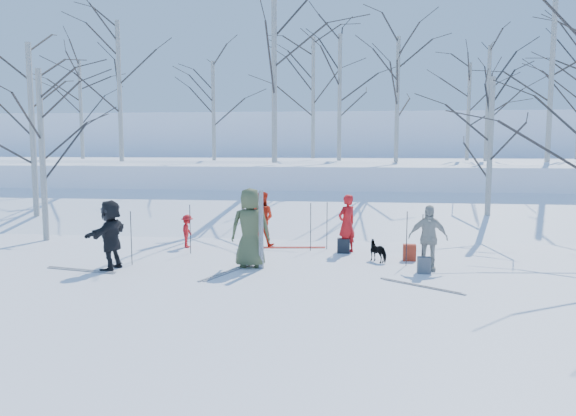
# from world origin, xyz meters

# --- Properties ---
(ground) EXTENTS (120.00, 120.00, 0.00)m
(ground) POSITION_xyz_m (0.00, 0.00, 0.00)
(ground) COLOR white
(ground) RESTS_ON ground
(snow_ramp) EXTENTS (70.00, 9.49, 4.12)m
(snow_ramp) POSITION_xyz_m (0.00, 7.00, 0.15)
(snow_ramp) COLOR white
(snow_ramp) RESTS_ON ground
(snow_plateau) EXTENTS (70.00, 18.00, 2.20)m
(snow_plateau) POSITION_xyz_m (0.00, 17.00, 1.00)
(snow_plateau) COLOR white
(snow_plateau) RESTS_ON ground
(far_hill) EXTENTS (90.00, 30.00, 6.00)m
(far_hill) POSITION_xyz_m (0.00, 38.00, 2.00)
(far_hill) COLOR white
(far_hill) RESTS_ON ground
(skier_olive_center) EXTENTS (1.01, 0.72, 1.93)m
(skier_olive_center) POSITION_xyz_m (-0.75, 0.15, 0.96)
(skier_olive_center) COLOR #454F2F
(skier_olive_center) RESTS_ON ground
(skier_red_north) EXTENTS (0.69, 0.68, 1.60)m
(skier_red_north) POSITION_xyz_m (1.53, 2.28, 0.80)
(skier_red_north) COLOR red
(skier_red_north) RESTS_ON ground
(skier_redor_behind) EXTENTS (0.83, 0.67, 1.60)m
(skier_redor_behind) POSITION_xyz_m (-0.97, 3.00, 0.80)
(skier_redor_behind) COLOR red
(skier_redor_behind) RESTS_ON ground
(skier_red_seated) EXTENTS (0.38, 0.63, 0.95)m
(skier_red_seated) POSITION_xyz_m (-3.04, 2.47, 0.48)
(skier_red_seated) COLOR red
(skier_red_seated) RESTS_ON ground
(skier_cream_east) EXTENTS (0.93, 0.42, 1.55)m
(skier_cream_east) POSITION_xyz_m (3.46, 0.33, 0.78)
(skier_cream_east) COLOR beige
(skier_cream_east) RESTS_ON ground
(skier_grey_west) EXTENTS (0.65, 1.58, 1.66)m
(skier_grey_west) POSITION_xyz_m (-3.99, -0.48, 0.83)
(skier_grey_west) COLOR black
(skier_grey_west) RESTS_ON ground
(dog) EXTENTS (0.66, 0.67, 0.55)m
(dog) POSITION_xyz_m (2.36, 1.19, 0.27)
(dog) COLOR black
(dog) RESTS_ON ground
(upright_ski_left) EXTENTS (0.10, 0.17, 1.90)m
(upright_ski_left) POSITION_xyz_m (-0.47, -0.06, 0.95)
(upright_ski_left) COLOR silver
(upright_ski_left) RESTS_ON ground
(upright_ski_right) EXTENTS (0.10, 0.23, 1.89)m
(upright_ski_right) POSITION_xyz_m (-0.42, -0.08, 0.95)
(upright_ski_right) COLOR silver
(upright_ski_right) RESTS_ON ground
(ski_pair_a) EXTENTS (1.45, 2.03, 0.02)m
(ski_pair_a) POSITION_xyz_m (-1.21, -0.54, 0.01)
(ski_pair_a) COLOR silver
(ski_pair_a) RESTS_ON ground
(ski_pair_b) EXTENTS (0.69, 1.95, 0.02)m
(ski_pair_b) POSITION_xyz_m (-0.04, 2.78, 0.01)
(ski_pair_b) COLOR red
(ski_pair_b) RESTS_ON ground
(ski_pair_c) EXTENTS (0.99, 1.98, 0.02)m
(ski_pair_c) POSITION_xyz_m (-4.66, -0.69, 0.01)
(ski_pair_c) COLOR silver
(ski_pair_c) RESTS_ON ground
(ski_pair_d) EXTENTS (2.00, 2.09, 0.02)m
(ski_pair_d) POSITION_xyz_m (3.15, -1.23, 0.01)
(ski_pair_d) COLOR silver
(ski_pair_d) RESTS_ON ground
(ski_pole_a) EXTENTS (0.02, 0.02, 1.34)m
(ski_pole_a) POSITION_xyz_m (-2.69, 1.62, 0.67)
(ski_pole_a) COLOR black
(ski_pole_a) RESTS_ON ground
(ski_pole_b) EXTENTS (0.02, 0.02, 1.34)m
(ski_pole_b) POSITION_xyz_m (0.96, 2.68, 0.67)
(ski_pole_b) COLOR black
(ski_pole_b) RESTS_ON ground
(ski_pole_c) EXTENTS (0.02, 0.02, 1.34)m
(ski_pole_c) POSITION_xyz_m (3.33, 0.32, 0.67)
(ski_pole_c) COLOR black
(ski_pole_c) RESTS_ON ground
(ski_pole_d) EXTENTS (0.02, 0.02, 1.34)m
(ski_pole_d) POSITION_xyz_m (-3.70, 0.04, 0.67)
(ski_pole_d) COLOR black
(ski_pole_d) RESTS_ON ground
(ski_pole_e) EXTENTS (0.02, 0.02, 1.34)m
(ski_pole_e) POSITION_xyz_m (3.01, 0.79, 0.67)
(ski_pole_e) COLOR black
(ski_pole_e) RESTS_ON ground
(ski_pole_f) EXTENTS (0.02, 0.02, 1.34)m
(ski_pole_f) POSITION_xyz_m (-4.22, -0.20, 0.67)
(ski_pole_f) COLOR black
(ski_pole_f) RESTS_ON ground
(ski_pole_g) EXTENTS (0.02, 0.02, 1.34)m
(ski_pole_g) POSITION_xyz_m (0.52, 2.42, 0.67)
(ski_pole_g) COLOR black
(ski_pole_g) RESTS_ON ground
(backpack_red) EXTENTS (0.32, 0.22, 0.42)m
(backpack_red) POSITION_xyz_m (3.14, 1.40, 0.21)
(backpack_red) COLOR #9F2B18
(backpack_red) RESTS_ON ground
(backpack_grey) EXTENTS (0.30, 0.20, 0.38)m
(backpack_grey) POSITION_xyz_m (3.35, 0.00, 0.19)
(backpack_grey) COLOR #4E5155
(backpack_grey) RESTS_ON ground
(backpack_dark) EXTENTS (0.34, 0.24, 0.40)m
(backpack_dark) POSITION_xyz_m (1.44, 2.21, 0.20)
(backpack_dark) COLOR black
(backpack_dark) RESTS_ON ground
(birch_plateau_a) EXTENTS (4.08, 4.08, 4.96)m
(birch_plateau_a) POSITION_xyz_m (7.37, 12.56, 4.68)
(birch_plateau_a) COLOR silver
(birch_plateau_a) RESTS_ON snow_plateau
(birch_plateau_b) EXTENTS (3.69, 3.69, 4.41)m
(birch_plateau_b) POSITION_xyz_m (6.79, 13.74, 4.40)
(birch_plateau_b) COLOR silver
(birch_plateau_b) RESTS_ON snow_plateau
(birch_plateau_c) EXTENTS (4.77, 4.77, 5.96)m
(birch_plateau_c) POSITION_xyz_m (-8.39, 10.41, 5.18)
(birch_plateau_c) COLOR silver
(birch_plateau_c) RESTS_ON snow_plateau
(birch_plateau_d) EXTENTS (3.73, 3.73, 4.48)m
(birch_plateau_d) POSITION_xyz_m (-4.75, 12.27, 4.44)
(birch_plateau_d) COLOR silver
(birch_plateau_d) RESTS_ON snow_plateau
(birch_plateau_f) EXTENTS (4.51, 4.51, 5.58)m
(birch_plateau_f) POSITION_xyz_m (0.96, 12.52, 4.99)
(birch_plateau_f) COLOR silver
(birch_plateau_f) RESTS_ON snow_plateau
(birch_plateau_h) EXTENTS (5.56, 5.56, 7.08)m
(birch_plateau_h) POSITION_xyz_m (9.69, 11.76, 5.74)
(birch_plateau_h) COLOR silver
(birch_plateau_h) RESTS_ON snow_plateau
(birch_plateau_i) EXTENTS (4.22, 4.22, 5.18)m
(birch_plateau_i) POSITION_xyz_m (3.41, 11.20, 4.79)
(birch_plateau_i) COLOR silver
(birch_plateau_i) RESTS_ON snow_plateau
(birch_plateau_j) EXTENTS (5.94, 5.94, 7.63)m
(birch_plateau_j) POSITION_xyz_m (-1.56, 9.63, 6.02)
(birch_plateau_j) COLOR silver
(birch_plateau_j) RESTS_ON snow_plateau
(birch_plateau_k) EXTENTS (4.93, 4.93, 6.18)m
(birch_plateau_k) POSITION_xyz_m (-0.53, 16.41, 5.29)
(birch_plateau_k) COLOR silver
(birch_plateau_k) RESTS_ON snow_plateau
(birch_plateau_l) EXTENTS (4.00, 4.00, 4.85)m
(birch_plateau_l) POSITION_xyz_m (-11.97, 13.90, 4.63)
(birch_plateau_l) COLOR silver
(birch_plateau_l) RESTS_ON snow_plateau
(birch_edge_a) EXTENTS (4.25, 4.25, 5.22)m
(birch_edge_a) POSITION_xyz_m (-7.75, 3.11, 2.61)
(birch_edge_a) COLOR silver
(birch_edge_a) RESTS_ON ground
(birch_edge_d) EXTENTS (5.10, 5.10, 6.43)m
(birch_edge_d) POSITION_xyz_m (-9.49, 5.52, 3.22)
(birch_edge_d) COLOR silver
(birch_edge_d) RESTS_ON ground
(birch_edge_e) EXTENTS (4.19, 4.19, 5.13)m
(birch_edge_e) POSITION_xyz_m (6.10, 6.16, 2.56)
(birch_edge_e) COLOR silver
(birch_edge_e) RESTS_ON ground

